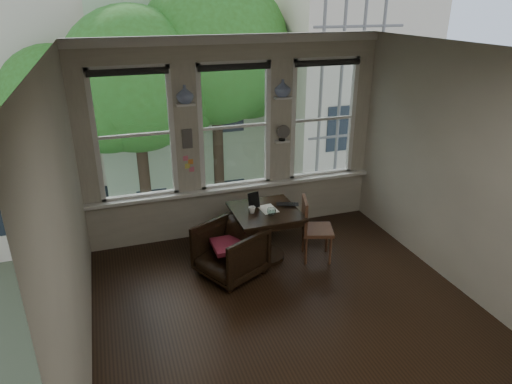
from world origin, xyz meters
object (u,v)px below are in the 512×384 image
object	(u,v)px
laptop	(287,206)
mug	(252,210)
armchair_left	(230,251)
table	(265,234)
side_chair_right	(317,229)

from	to	relation	value
laptop	mug	xyz separation A→B (m)	(-0.53, -0.03, 0.03)
armchair_left	mug	distance (m)	0.63
table	side_chair_right	world-z (taller)	side_chair_right
table	armchair_left	distance (m)	0.65
armchair_left	laptop	distance (m)	1.04
table	mug	xyz separation A→B (m)	(-0.20, -0.02, 0.42)
armchair_left	side_chair_right	bearing A→B (deg)	63.69
table	laptop	size ratio (longest dim) A/B	2.89
laptop	mug	size ratio (longest dim) A/B	3.24
side_chair_right	mug	size ratio (longest dim) A/B	9.58
side_chair_right	armchair_left	bearing A→B (deg)	108.49
armchair_left	mug	world-z (taller)	mug
laptop	armchair_left	bearing A→B (deg)	-141.35
armchair_left	mug	size ratio (longest dim) A/B	8.23
laptop	table	bearing A→B (deg)	-156.63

